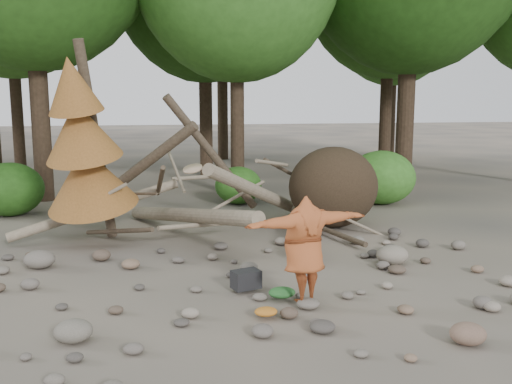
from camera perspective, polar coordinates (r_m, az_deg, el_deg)
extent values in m
plane|color=#514C44|center=(9.54, 0.81, -9.81)|extent=(120.00, 120.00, 0.00)
ellipsoid|color=#332619|center=(14.01, 7.75, 0.48)|extent=(2.20, 1.87, 1.98)
cylinder|color=gray|center=(12.82, -6.89, -2.33)|extent=(2.61, 5.11, 1.08)
cylinder|color=gray|center=(13.47, 0.59, -0.18)|extent=(3.18, 3.71, 1.90)
cylinder|color=brown|center=(13.55, -12.30, 1.80)|extent=(3.08, 1.91, 2.49)
cylinder|color=gray|center=(13.09, 4.63, -2.94)|extent=(1.13, 4.98, 0.43)
cylinder|color=brown|center=(13.78, -4.40, 3.79)|extent=(2.39, 1.03, 2.89)
cylinder|color=gray|center=(13.11, -15.75, -1.69)|extent=(3.71, 0.86, 1.20)
cylinder|color=#4C3F30|center=(12.67, -13.61, -3.83)|extent=(1.52, 1.70, 0.49)
cylinder|color=gray|center=(13.58, -2.06, -0.53)|extent=(1.57, 0.85, 0.69)
cylinder|color=#4C3F30|center=(14.33, 3.97, 1.59)|extent=(1.92, 1.25, 1.10)
cylinder|color=gray|center=(13.15, -7.99, 2.14)|extent=(0.37, 1.42, 0.85)
cylinder|color=#4C3F30|center=(13.03, 7.52, -3.96)|extent=(0.79, 2.54, 0.12)
cylinder|color=gray|center=(12.27, -5.76, -3.32)|extent=(1.78, 1.11, 0.29)
cylinder|color=#4C3F30|center=(12.71, -15.68, 4.81)|extent=(0.67, 1.13, 4.35)
cone|color=brown|center=(12.49, -16.37, 1.47)|extent=(2.06, 2.13, 1.86)
cone|color=brown|center=(12.20, -17.17, 5.98)|extent=(1.71, 1.78, 1.65)
cone|color=brown|center=(12.01, -17.93, 10.19)|extent=(1.23, 1.30, 1.41)
cylinder|color=#38281C|center=(18.65, -21.10, 12.90)|extent=(0.56, 0.56, 8.96)
cylinder|color=#38281C|center=(18.25, -1.90, 10.74)|extent=(0.44, 0.44, 7.14)
cylinder|color=#38281C|center=(20.67, 14.97, 13.48)|extent=(0.60, 0.60, 9.45)
cylinder|color=#38281C|center=(22.83, -22.96, 10.27)|extent=(0.42, 0.42, 7.56)
cylinder|color=#38281C|center=(23.17, -5.10, 12.15)|extent=(0.52, 0.52, 8.54)
cylinder|color=#38281C|center=(24.68, 12.96, 11.29)|extent=(0.50, 0.50, 8.12)
cylinder|color=#38281C|center=(29.60, -3.39, 11.76)|extent=(0.54, 0.54, 8.75)
cylinder|color=#38281C|center=(31.55, 13.47, 10.55)|extent=(0.46, 0.46, 7.84)
ellipsoid|color=#2F671D|center=(31.93, 13.76, 18.00)|extent=(7.17, 7.17, 8.60)
ellipsoid|color=#235115|center=(16.63, -23.42, 0.24)|extent=(1.80, 1.80, 1.44)
ellipsoid|color=#2F671D|center=(17.03, -1.79, 0.67)|extent=(1.40, 1.40, 1.12)
ellipsoid|color=#3A7A26|center=(17.39, 12.44, 1.44)|extent=(2.00, 2.00, 1.60)
imported|color=#A34D24|center=(8.61, 4.86, -5.74)|extent=(2.08, 1.01, 1.63)
cylinder|color=#92795D|center=(8.06, -6.35, 2.34)|extent=(0.33, 0.34, 0.15)
cube|color=black|center=(9.44, -1.01, -9.07)|extent=(0.51, 0.42, 0.30)
ellipsoid|color=#245B26|center=(9.08, 2.61, -10.30)|extent=(0.43, 0.35, 0.16)
ellipsoid|color=#AF671E|center=(8.37, 1.00, -12.19)|extent=(0.33, 0.27, 0.12)
ellipsoid|color=#6C665A|center=(7.97, -17.80, -13.09)|extent=(0.50, 0.45, 0.30)
ellipsoid|color=brown|center=(8.03, 20.44, -13.14)|extent=(0.47, 0.43, 0.28)
ellipsoid|color=gray|center=(11.22, 13.47, -6.14)|extent=(0.62, 0.55, 0.37)
ellipsoid|color=#686157|center=(11.41, -20.84, -6.31)|extent=(0.57, 0.51, 0.34)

